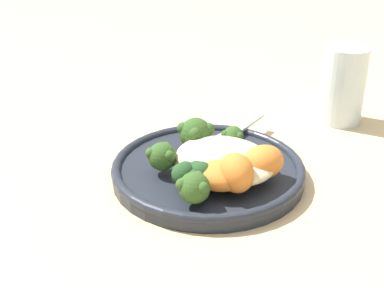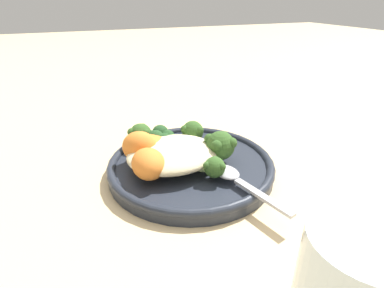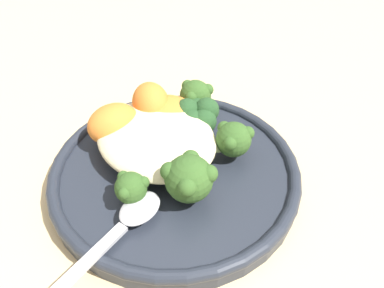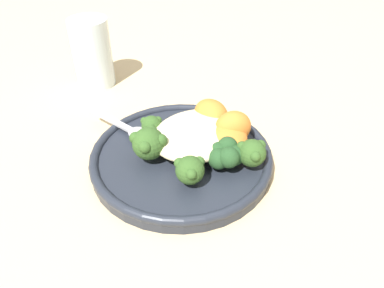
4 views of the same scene
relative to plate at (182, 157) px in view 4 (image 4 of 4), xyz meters
name	(u,v)px [view 4 (image 4 of 4)]	position (x,y,z in m)	size (l,w,h in m)	color
ground_plane	(187,169)	(0.00, 0.01, -0.01)	(4.00, 4.00, 0.00)	#D6B784
plate	(182,157)	(0.00, 0.00, 0.00)	(0.24, 0.24, 0.02)	#232833
quinoa_mound	(198,134)	(-0.03, 0.00, 0.02)	(0.12, 0.11, 0.03)	beige
broccoli_stalk_0	(170,130)	(0.00, -0.03, 0.02)	(0.08, 0.09, 0.03)	#ADC675
broccoli_stalk_1	(158,142)	(0.03, -0.01, 0.03)	(0.13, 0.05, 0.04)	#ADC675
broccoli_stalk_2	(192,161)	(0.01, 0.04, 0.02)	(0.09, 0.09, 0.03)	#ADC675
broccoli_stalk_3	(241,150)	(-0.05, 0.06, 0.03)	(0.06, 0.10, 0.03)	#ADC675
sweet_potato_chunk_0	(233,127)	(-0.07, 0.02, 0.03)	(0.05, 0.04, 0.04)	orange
sweet_potato_chunk_1	(227,138)	(-0.05, 0.03, 0.03)	(0.06, 0.05, 0.03)	orange
sweet_potato_chunk_2	(211,114)	(-0.07, -0.02, 0.03)	(0.05, 0.04, 0.04)	orange
kale_tuft	(225,154)	(-0.03, 0.05, 0.03)	(0.05, 0.05, 0.03)	#234723
spoon	(133,131)	(0.03, -0.07, 0.01)	(0.05, 0.12, 0.01)	#B7B7BC
water_glass	(92,53)	(0.00, -0.27, 0.05)	(0.06, 0.06, 0.11)	silver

